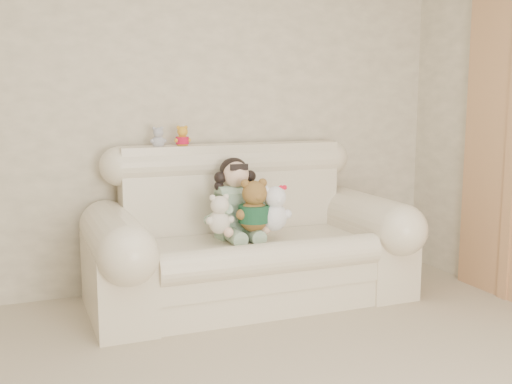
% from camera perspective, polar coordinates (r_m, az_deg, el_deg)
% --- Properties ---
extents(wall_back, '(4.50, 0.00, 4.50)m').
position_cam_1_polar(wall_back, '(4.27, -10.50, 8.03)').
color(wall_back, beige).
rests_on(wall_back, ground).
extents(sofa, '(2.10, 0.95, 1.03)m').
position_cam_1_polar(sofa, '(4.03, -0.53, -3.10)').
color(sofa, beige).
rests_on(sofa, floor).
extents(seated_child, '(0.37, 0.43, 0.54)m').
position_cam_1_polar(seated_child, '(4.05, -1.91, -0.51)').
color(seated_child, '#306F36').
rests_on(seated_child, sofa).
extents(brown_teddy, '(0.27, 0.21, 0.40)m').
position_cam_1_polar(brown_teddy, '(3.88, -0.19, -0.79)').
color(brown_teddy, brown).
rests_on(brown_teddy, sofa).
extents(white_cat, '(0.26, 0.23, 0.35)m').
position_cam_1_polar(white_cat, '(3.91, 1.75, -1.07)').
color(white_cat, white).
rests_on(white_cat, sofa).
extents(cream_teddy, '(0.22, 0.20, 0.29)m').
position_cam_1_polar(cream_teddy, '(3.84, -3.44, -1.72)').
color(cream_teddy, silver).
rests_on(cream_teddy, sofa).
extents(yellow_mini_bear, '(0.11, 0.09, 0.18)m').
position_cam_1_polar(yellow_mini_bear, '(4.17, -6.91, 5.33)').
color(yellow_mini_bear, yellow).
rests_on(yellow_mini_bear, sofa).
extents(grey_mini_plush, '(0.13, 0.11, 0.17)m').
position_cam_1_polar(grey_mini_plush, '(4.14, -9.14, 5.22)').
color(grey_mini_plush, silver).
rests_on(grey_mini_plush, sofa).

